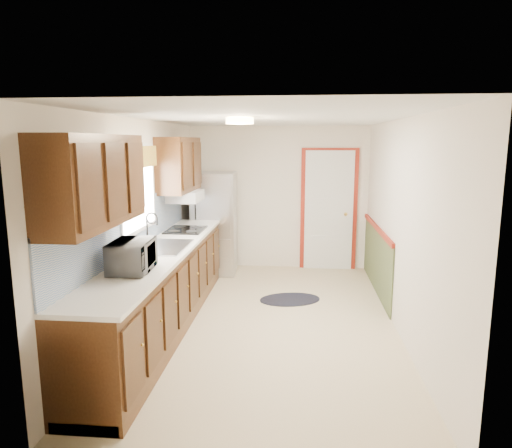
# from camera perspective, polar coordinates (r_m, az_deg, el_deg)

# --- Properties ---
(room_shell) EXTENTS (3.20, 5.20, 2.52)m
(room_shell) POSITION_cam_1_polar(r_m,az_deg,el_deg) (5.28, 1.54, 0.00)
(room_shell) COLOR beige
(room_shell) RESTS_ON ground
(kitchen_run) EXTENTS (0.63, 4.00, 2.20)m
(kitchen_run) POSITION_cam_1_polar(r_m,az_deg,el_deg) (5.32, -12.14, -4.47)
(kitchen_run) COLOR #381E0C
(kitchen_run) RESTS_ON ground
(back_wall_trim) EXTENTS (1.12, 2.30, 2.08)m
(back_wall_trim) POSITION_cam_1_polar(r_m,az_deg,el_deg) (7.53, 10.25, 0.53)
(back_wall_trim) COLOR maroon
(back_wall_trim) RESTS_ON ground
(ceiling_fixture) EXTENTS (0.30, 0.30, 0.06)m
(ceiling_fixture) POSITION_cam_1_polar(r_m,az_deg,el_deg) (5.04, -2.04, 12.75)
(ceiling_fixture) COLOR #FFD88C
(ceiling_fixture) RESTS_ON room_shell
(microwave) EXTENTS (0.32, 0.54, 0.35)m
(microwave) POSITION_cam_1_polar(r_m,az_deg,el_deg) (4.43, -15.26, -3.48)
(microwave) COLOR white
(microwave) RESTS_ON kitchen_run
(refrigerator) EXTENTS (0.72, 0.71, 1.65)m
(refrigerator) POSITION_cam_1_polar(r_m,az_deg,el_deg) (7.48, -5.21, 0.10)
(refrigerator) COLOR #B7B7BC
(refrigerator) RESTS_ON ground
(rug) EXTENTS (0.95, 0.74, 0.01)m
(rug) POSITION_cam_1_polar(r_m,az_deg,el_deg) (6.36, 4.26, -9.38)
(rug) COLOR black
(rug) RESTS_ON ground
(cooktop) EXTENTS (0.50, 0.59, 0.02)m
(cooktop) POSITION_cam_1_polar(r_m,az_deg,el_deg) (6.32, -8.78, -0.72)
(cooktop) COLOR black
(cooktop) RESTS_ON kitchen_run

